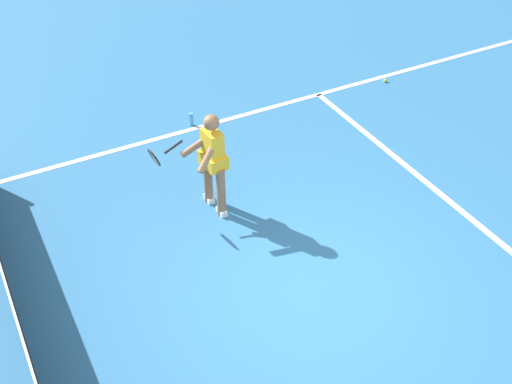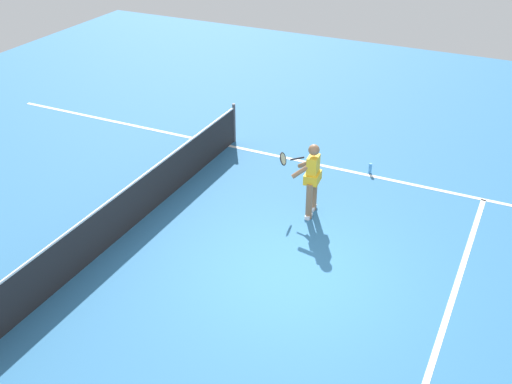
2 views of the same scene
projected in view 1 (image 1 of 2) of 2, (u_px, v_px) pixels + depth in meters
ground_plane at (317, 288)px, 8.03m from camera, size 28.44×28.44×0.00m
service_line_marking at (476, 223)px, 9.01m from camera, size 8.31×0.10×0.01m
sideline_right_marking at (187, 131)px, 10.91m from camera, size 0.10×19.88×0.01m
court_net at (34, 373)px, 6.47m from camera, size 8.99×0.08×1.00m
tennis_player at (211, 160)px, 8.77m from camera, size 0.74×0.98×1.55m
tennis_ball_mid at (385, 80)px, 12.26m from camera, size 0.07×0.07×0.07m
water_bottle at (191, 119)px, 10.98m from camera, size 0.07×0.07×0.24m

